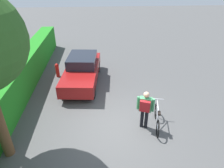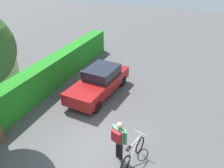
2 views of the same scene
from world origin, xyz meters
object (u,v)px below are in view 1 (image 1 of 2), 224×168
(bicycle, at_px, (157,118))
(parked_car_near, at_px, (82,70))
(fire_hydrant, at_px, (57,70))
(person_rider, at_px, (145,107))

(bicycle, bearing_deg, parked_car_near, 38.73)
(bicycle, bearing_deg, fire_hydrant, 44.72)
(person_rider, xyz_separation_m, fire_hydrant, (4.64, 4.02, -0.56))
(person_rider, bearing_deg, parked_car_near, 33.24)
(bicycle, distance_m, fire_hydrant, 6.46)
(bicycle, xyz_separation_m, person_rider, (-0.05, 0.53, 0.60))
(bicycle, relative_size, person_rider, 1.06)
(parked_car_near, distance_m, fire_hydrant, 1.69)
(parked_car_near, xyz_separation_m, person_rider, (-3.88, -2.54, 0.23))
(person_rider, bearing_deg, fire_hydrant, 40.88)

